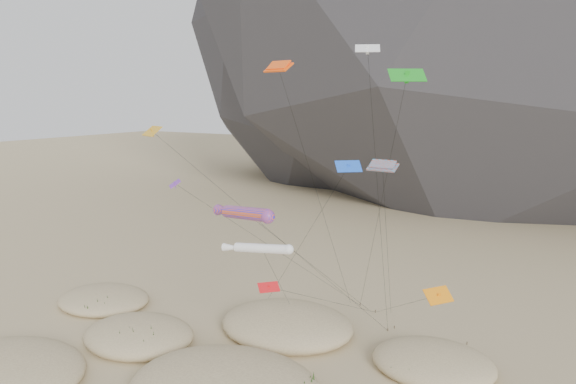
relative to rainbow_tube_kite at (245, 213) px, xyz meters
The scene contains 8 objects.
dunes 14.10m from the rainbow_tube_kite, 94.47° to the right, with size 50.69×37.24×3.93m.
dune_grass 13.91m from the rainbow_tube_kite, 101.12° to the right, with size 41.21×31.00×1.58m.
kite_stakes 20.17m from the rainbow_tube_kite, 76.02° to the left, with size 22.48×5.49×0.30m.
rainbow_tube_kite is the anchor object (origin of this frame).
white_tube_kite 3.72m from the rainbow_tube_kite, 30.94° to the right, with size 7.29×13.99×11.92m.
orange_parafoil 14.00m from the rainbow_tube_kite, 94.43° to the left, with size 4.10×12.76×26.85m.
multi_parafoil 12.30m from the rainbow_tube_kite, 22.76° to the left, with size 4.99×14.10×18.49m.
delta_kites 6.97m from the rainbow_tube_kite, 42.09° to the left, with size 30.73×18.71×28.10m.
Camera 1 is at (26.74, -30.01, 23.66)m, focal length 35.00 mm.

